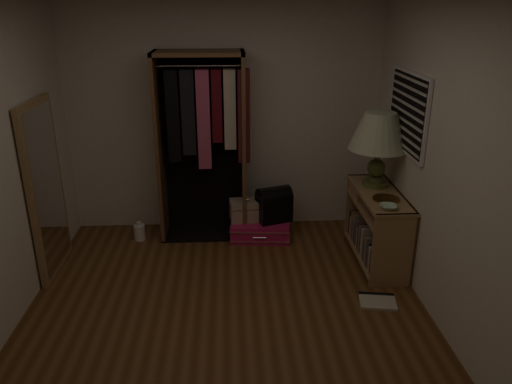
% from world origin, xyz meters
% --- Properties ---
extents(ground, '(4.00, 4.00, 0.00)m').
position_xyz_m(ground, '(0.00, 0.00, 0.00)').
color(ground, brown).
rests_on(ground, ground).
extents(room_walls, '(3.52, 4.02, 2.60)m').
position_xyz_m(room_walls, '(0.08, 0.04, 1.50)').
color(room_walls, silver).
rests_on(room_walls, ground).
extents(console_bookshelf, '(0.42, 1.12, 0.75)m').
position_xyz_m(console_bookshelf, '(1.53, 1.04, 0.39)').
color(console_bookshelf, '#A0784D').
rests_on(console_bookshelf, ground).
extents(open_wardrobe, '(1.00, 0.50, 2.05)m').
position_xyz_m(open_wardrobe, '(-0.21, 1.77, 1.21)').
color(open_wardrobe, brown).
rests_on(open_wardrobe, ground).
extents(floor_mirror, '(0.06, 0.80, 1.70)m').
position_xyz_m(floor_mirror, '(-1.70, 1.00, 0.85)').
color(floor_mirror, '#9D784C').
rests_on(floor_mirror, ground).
extents(pink_suitcase, '(0.71, 0.54, 0.20)m').
position_xyz_m(pink_suitcase, '(0.38, 1.60, 0.10)').
color(pink_suitcase, '#C41755').
rests_on(pink_suitcase, ground).
extents(train_case, '(0.37, 0.27, 0.25)m').
position_xyz_m(train_case, '(0.22, 1.63, 0.32)').
color(train_case, tan).
rests_on(train_case, pink_suitcase).
extents(black_bag, '(0.43, 0.34, 0.40)m').
position_xyz_m(black_bag, '(0.54, 1.59, 0.41)').
color(black_bag, black).
rests_on(black_bag, pink_suitcase).
extents(table_lamp, '(0.77, 0.77, 0.76)m').
position_xyz_m(table_lamp, '(1.54, 1.20, 1.31)').
color(table_lamp, '#4E592B').
rests_on(table_lamp, console_bookshelf).
extents(brass_tray, '(0.31, 0.31, 0.02)m').
position_xyz_m(brass_tray, '(1.54, 0.81, 0.76)').
color(brass_tray, '#AE7E43').
rests_on(brass_tray, console_bookshelf).
extents(ceramic_bowl, '(0.18, 0.18, 0.04)m').
position_xyz_m(ceramic_bowl, '(1.49, 0.59, 0.77)').
color(ceramic_bowl, '#B5D9BC').
rests_on(ceramic_bowl, console_bookshelf).
extents(white_jug, '(0.14, 0.14, 0.22)m').
position_xyz_m(white_jug, '(-0.98, 1.60, 0.09)').
color(white_jug, white).
rests_on(white_jug, ground).
extents(floor_book, '(0.36, 0.30, 0.03)m').
position_xyz_m(floor_book, '(1.35, 0.22, 0.01)').
color(floor_book, beige).
rests_on(floor_book, ground).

